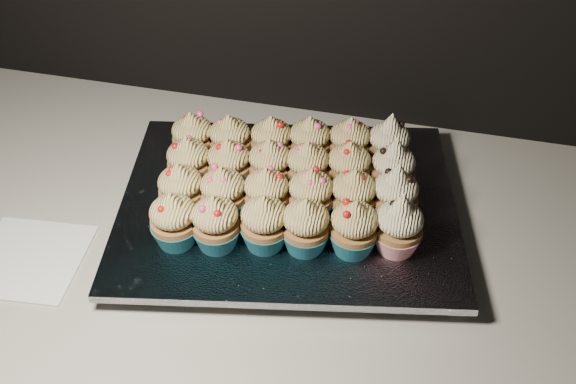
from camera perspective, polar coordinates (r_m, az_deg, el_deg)
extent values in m
cube|color=black|center=(1.33, -9.98, -16.08)|extent=(2.40, 0.60, 0.86)
cube|color=beige|center=(0.99, -12.98, -1.94)|extent=(2.44, 0.64, 0.04)
cube|color=white|center=(0.94, -22.00, -5.56)|extent=(0.16, 0.16, 0.00)
cube|color=black|center=(0.92, 0.00, -1.81)|extent=(0.49, 0.41, 0.02)
cube|color=silver|center=(0.91, 0.00, -1.03)|extent=(0.53, 0.45, 0.01)
cone|color=#1B6C7F|center=(0.85, -9.92, -3.60)|extent=(0.06, 0.06, 0.03)
ellipsoid|color=#DEC070|center=(0.83, -10.22, -1.74)|extent=(0.06, 0.06, 0.04)
cone|color=#DEC070|center=(0.81, -10.41, -0.56)|extent=(0.03, 0.03, 0.02)
cone|color=#1B6C7F|center=(0.84, -6.34, -3.88)|extent=(0.06, 0.06, 0.03)
ellipsoid|color=#DEC070|center=(0.81, -6.53, -2.01)|extent=(0.06, 0.06, 0.04)
cone|color=#DEC070|center=(0.80, -6.66, -0.82)|extent=(0.03, 0.03, 0.02)
cone|color=#1B6C7F|center=(0.84, -2.07, -3.89)|extent=(0.06, 0.06, 0.03)
ellipsoid|color=#DEC070|center=(0.81, -2.14, -2.01)|extent=(0.06, 0.06, 0.04)
cone|color=#DEC070|center=(0.79, -2.18, -0.81)|extent=(0.03, 0.03, 0.02)
cone|color=#1B6C7F|center=(0.83, 1.54, -4.16)|extent=(0.06, 0.06, 0.03)
ellipsoid|color=#DEC070|center=(0.81, 1.59, -2.27)|extent=(0.06, 0.06, 0.04)
cone|color=#DEC070|center=(0.79, 1.62, -1.07)|extent=(0.03, 0.03, 0.02)
cone|color=#1B6C7F|center=(0.83, 5.78, -4.33)|extent=(0.06, 0.06, 0.03)
ellipsoid|color=#DEC070|center=(0.81, 5.96, -2.45)|extent=(0.06, 0.06, 0.04)
cone|color=#DEC070|center=(0.79, 6.07, -1.25)|extent=(0.03, 0.03, 0.02)
cone|color=red|center=(0.84, 9.62, -4.19)|extent=(0.06, 0.06, 0.03)
ellipsoid|color=#FDEAB1|center=(0.82, 9.92, -2.33)|extent=(0.06, 0.06, 0.04)
cone|color=#FDEAB1|center=(0.80, 10.15, -0.89)|extent=(0.03, 0.03, 0.03)
cone|color=#1B6C7F|center=(0.89, -9.31, -0.94)|extent=(0.06, 0.06, 0.03)
ellipsoid|color=#DEC070|center=(0.87, -9.58, 0.91)|extent=(0.06, 0.06, 0.04)
cone|color=#DEC070|center=(0.85, -9.75, 2.08)|extent=(0.03, 0.03, 0.02)
cone|color=#1B6C7F|center=(0.88, -5.69, -1.25)|extent=(0.06, 0.06, 0.03)
ellipsoid|color=#DEC070|center=(0.86, -5.86, 0.61)|extent=(0.06, 0.06, 0.04)
cone|color=#DEC070|center=(0.84, -5.96, 1.79)|extent=(0.03, 0.03, 0.02)
cone|color=#1B6C7F|center=(0.88, -1.88, -1.33)|extent=(0.06, 0.06, 0.03)
ellipsoid|color=#DEC070|center=(0.85, -1.94, 0.54)|extent=(0.06, 0.06, 0.04)
cone|color=#DEC070|center=(0.84, -1.98, 1.73)|extent=(0.03, 0.03, 0.02)
cone|color=#1B6C7F|center=(0.87, 2.00, -1.43)|extent=(0.06, 0.06, 0.03)
ellipsoid|color=#DEC070|center=(0.85, 2.06, 0.45)|extent=(0.06, 0.06, 0.04)
cone|color=#DEC070|center=(0.83, 2.10, 1.64)|extent=(0.03, 0.03, 0.02)
cone|color=#1B6C7F|center=(0.88, 5.72, -1.47)|extent=(0.06, 0.06, 0.03)
ellipsoid|color=#DEC070|center=(0.85, 5.89, 0.39)|extent=(0.06, 0.06, 0.04)
cone|color=#DEC070|center=(0.84, 6.00, 1.58)|extent=(0.03, 0.03, 0.02)
cone|color=red|center=(0.88, 9.32, -1.48)|extent=(0.06, 0.06, 0.03)
ellipsoid|color=#FDEAB1|center=(0.86, 9.60, 0.37)|extent=(0.06, 0.06, 0.04)
cone|color=#FDEAB1|center=(0.84, 9.81, 1.81)|extent=(0.03, 0.03, 0.03)
cone|color=#1B6C7F|center=(0.94, -8.66, 1.49)|extent=(0.06, 0.06, 0.03)
ellipsoid|color=#DEC070|center=(0.91, -8.90, 3.31)|extent=(0.06, 0.06, 0.04)
cone|color=#DEC070|center=(0.90, -9.05, 4.46)|extent=(0.03, 0.03, 0.02)
cone|color=#1B6C7F|center=(0.93, -5.19, 1.32)|extent=(0.06, 0.06, 0.03)
ellipsoid|color=#DEC070|center=(0.90, -5.33, 3.16)|extent=(0.06, 0.06, 0.04)
cone|color=#DEC070|center=(0.89, -5.42, 4.33)|extent=(0.03, 0.03, 0.02)
cone|color=#1B6C7F|center=(0.92, -1.59, 1.30)|extent=(0.06, 0.06, 0.03)
ellipsoid|color=#DEC070|center=(0.90, -1.64, 3.15)|extent=(0.06, 0.06, 0.04)
cone|color=#DEC070|center=(0.88, -1.66, 4.31)|extent=(0.03, 0.03, 0.02)
cone|color=#1B6C7F|center=(0.92, 1.72, 1.09)|extent=(0.06, 0.06, 0.03)
ellipsoid|color=#DEC070|center=(0.89, 1.77, 2.94)|extent=(0.06, 0.06, 0.04)
cone|color=#DEC070|center=(0.88, 1.80, 4.11)|extent=(0.03, 0.03, 0.02)
cone|color=#1B6C7F|center=(0.92, 5.32, 1.04)|extent=(0.06, 0.06, 0.03)
ellipsoid|color=#DEC070|center=(0.90, 5.47, 2.88)|extent=(0.06, 0.06, 0.04)
cone|color=#DEC070|center=(0.88, 5.57, 4.05)|extent=(0.03, 0.03, 0.02)
cone|color=red|center=(0.93, 9.16, 0.86)|extent=(0.06, 0.06, 0.03)
ellipsoid|color=#FDEAB1|center=(0.90, 9.42, 2.69)|extent=(0.06, 0.06, 0.04)
cone|color=#FDEAB1|center=(0.88, 9.62, 4.10)|extent=(0.03, 0.03, 0.03)
cone|color=#1B6C7F|center=(0.98, -8.32, 3.68)|extent=(0.06, 0.06, 0.03)
ellipsoid|color=#DEC070|center=(0.96, -8.54, 5.47)|extent=(0.06, 0.06, 0.04)
cone|color=#DEC070|center=(0.94, -8.68, 6.60)|extent=(0.03, 0.03, 0.02)
cone|color=#1B6C7F|center=(0.97, -5.08, 3.48)|extent=(0.06, 0.06, 0.03)
ellipsoid|color=#DEC070|center=(0.95, -5.22, 5.28)|extent=(0.06, 0.06, 0.04)
cone|color=#DEC070|center=(0.93, -5.30, 6.42)|extent=(0.03, 0.03, 0.02)
cone|color=#1B6C7F|center=(0.96, -1.47, 3.40)|extent=(0.06, 0.06, 0.03)
ellipsoid|color=#DEC070|center=(0.94, -1.51, 5.21)|extent=(0.06, 0.06, 0.04)
cone|color=#DEC070|center=(0.93, -1.53, 6.36)|extent=(0.03, 0.03, 0.02)
cone|color=#1B6C7F|center=(0.96, 1.90, 3.35)|extent=(0.06, 0.06, 0.03)
ellipsoid|color=#DEC070|center=(0.94, 1.95, 5.17)|extent=(0.06, 0.06, 0.04)
cone|color=#DEC070|center=(0.93, 1.98, 6.32)|extent=(0.03, 0.03, 0.02)
cone|color=#1B6C7F|center=(0.96, 5.40, 3.24)|extent=(0.06, 0.06, 0.03)
ellipsoid|color=#DEC070|center=(0.94, 5.55, 5.06)|extent=(0.06, 0.06, 0.04)
cone|color=#DEC070|center=(0.93, 5.64, 6.19)|extent=(0.03, 0.03, 0.02)
cone|color=red|center=(0.97, 8.79, 3.05)|extent=(0.06, 0.06, 0.03)
ellipsoid|color=#FDEAB1|center=(0.95, 9.02, 4.85)|extent=(0.06, 0.06, 0.04)
cone|color=#FDEAB1|center=(0.93, 9.20, 6.23)|extent=(0.03, 0.03, 0.03)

